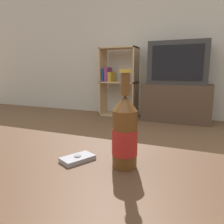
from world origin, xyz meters
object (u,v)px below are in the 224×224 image
at_px(cell_phone, 78,159).
at_px(bookshelf, 117,81).
at_px(tv_stand, 176,103).
at_px(television, 178,63).
at_px(beer_bottle, 125,133).

bearing_deg(cell_phone, bookshelf, 135.57).
height_order(tv_stand, television, television).
distance_m(beer_bottle, cell_phone, 0.18).
bearing_deg(cell_phone, beer_bottle, 33.24).
bearing_deg(television, bookshelf, 175.63).
xyz_separation_m(bookshelf, beer_bottle, (1.10, -2.72, -0.02)).
bearing_deg(tv_stand, beer_bottle, -86.85).
relative_size(tv_stand, bookshelf, 0.88).
distance_m(tv_stand, cell_phone, 2.68).
xyz_separation_m(beer_bottle, cell_phone, (-0.15, -0.02, -0.10)).
relative_size(television, bookshelf, 0.73).
distance_m(tv_stand, bookshelf, 1.00).
xyz_separation_m(television, beer_bottle, (0.15, -2.65, -0.28)).
distance_m(tv_stand, television, 0.56).
xyz_separation_m(tv_stand, television, (-0.00, -0.00, 0.56)).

